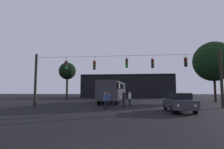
% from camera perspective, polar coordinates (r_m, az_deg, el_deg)
% --- Properties ---
extents(ground_plane, '(168.00, 168.00, 0.00)m').
position_cam_1_polar(ground_plane, '(29.56, 4.57, -8.51)').
color(ground_plane, black).
rests_on(ground_plane, ground).
extents(overhead_signal_span, '(20.04, 0.44, 5.88)m').
position_cam_1_polar(overhead_signal_span, '(19.38, 3.65, 0.31)').
color(overhead_signal_span, black).
rests_on(overhead_signal_span, ground).
extents(city_bus, '(3.20, 11.14, 3.00)m').
position_cam_1_polar(city_bus, '(26.67, 0.39, -4.87)').
color(city_bus, '#2D2D33').
rests_on(city_bus, ground).
extents(car_near_right, '(1.86, 4.36, 1.52)m').
position_cam_1_polar(car_near_right, '(15.86, 20.15, -8.10)').
color(car_near_right, '#2D2D33').
rests_on(car_near_right, ground).
extents(car_far_left, '(1.99, 4.40, 1.52)m').
position_cam_1_polar(car_far_left, '(37.69, -0.81, -6.63)').
color(car_far_left, '#2D2D33').
rests_on(car_far_left, ground).
extents(pedestrian_crossing_left, '(0.34, 0.42, 1.66)m').
position_cam_1_polar(pedestrian_crossing_left, '(20.34, 5.59, -7.31)').
color(pedestrian_crossing_left, black).
rests_on(pedestrian_crossing_left, ground).
extents(pedestrian_crossing_center, '(0.26, 0.37, 1.51)m').
position_cam_1_polar(pedestrian_crossing_center, '(18.29, -1.10, -7.86)').
color(pedestrian_crossing_center, black).
rests_on(pedestrian_crossing_center, ground).
extents(pedestrian_crossing_right, '(0.30, 0.40, 1.59)m').
position_cam_1_polar(pedestrian_crossing_right, '(16.86, -2.24, -7.89)').
color(pedestrian_crossing_right, black).
rests_on(pedestrian_crossing_right, ground).
extents(pedestrian_near_bus, '(0.31, 0.40, 1.72)m').
position_cam_1_polar(pedestrian_near_bus, '(19.22, 3.75, -7.32)').
color(pedestrian_near_bus, black).
rests_on(pedestrian_near_bus, ground).
extents(corner_building, '(23.52, 13.34, 5.95)m').
position_cam_1_polar(corner_building, '(51.54, 4.91, -3.84)').
color(corner_building, black).
rests_on(corner_building, ground).
extents(tree_left_silhouette, '(3.66, 3.66, 7.89)m').
position_cam_1_polar(tree_left_silhouette, '(40.45, -13.87, 0.99)').
color(tree_left_silhouette, '#2D2116').
rests_on(tree_left_silhouette, ground).
extents(tree_behind_building, '(6.11, 6.11, 9.31)m').
position_cam_1_polar(tree_behind_building, '(32.11, 29.31, 3.59)').
color(tree_behind_building, black).
rests_on(tree_behind_building, ground).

